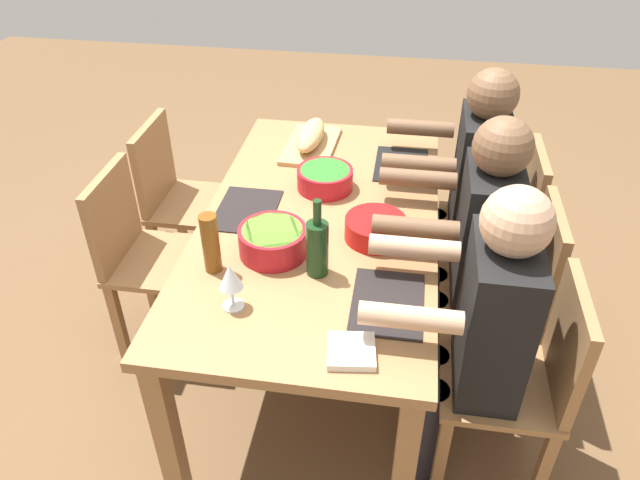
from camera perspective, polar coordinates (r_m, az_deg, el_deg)
ground_plane at (r=2.84m, az=0.00°, el=-10.33°), size 8.00×8.00×0.00m
dining_table at (r=2.41m, az=0.00°, el=0.44°), size 1.67×0.90×0.74m
chair_far_left at (r=2.90m, az=16.75°, el=1.55°), size 0.40×0.40×0.85m
diner_far_left at (r=2.77m, az=13.76°, el=5.58°), size 0.41×0.53×1.20m
chair_far_center at (r=2.54m, az=17.60°, el=-4.28°), size 0.40×0.40×0.85m
diner_far_center at (r=2.38m, az=14.19°, el=0.04°), size 0.41×0.53×1.20m
chair_near_left at (r=3.06m, az=-13.13°, el=4.12°), size 0.40×0.40×0.85m
chair_near_center at (r=2.71m, az=-16.36°, el=-1.01°), size 0.40×0.40×0.85m
chair_far_right at (r=2.20m, az=18.75°, el=-11.95°), size 0.40×0.40×0.85m
diner_far_right at (r=2.02m, az=14.79°, el=-7.55°), size 0.41×0.53×1.20m
serving_bowl_salad at (r=2.14m, az=-4.46°, el=0.04°), size 0.24×0.24×0.10m
serving_bowl_greens at (r=2.52m, az=0.47°, el=5.89°), size 0.23×0.23×0.09m
serving_bowl_fruit at (r=2.23m, az=5.24°, el=1.19°), size 0.23×0.23×0.08m
cutting_board at (r=2.85m, az=-0.86°, el=8.85°), size 0.41×0.24×0.02m
bread_loaf at (r=2.83m, az=-0.87°, el=9.84°), size 0.32×0.12×0.09m
wine_bottle at (r=2.02m, az=-0.26°, el=-0.65°), size 0.08×0.08×0.29m
beer_bottle at (r=2.06m, az=-10.22°, el=-0.31°), size 0.06×0.06×0.22m
wine_glass at (r=1.90m, az=-8.40°, el=-3.58°), size 0.08×0.08×0.17m
placemat_far_left at (r=2.73m, az=7.64°, el=7.01°), size 0.32×0.23×0.01m
placemat_near_center at (r=2.41m, az=-6.89°, el=2.83°), size 0.32×0.23×0.01m
placemat_far_right at (r=1.97m, az=6.36°, el=-5.87°), size 0.32×0.23×0.01m
napkin_stack at (r=1.80m, az=2.95°, el=-10.38°), size 0.16×0.16×0.02m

